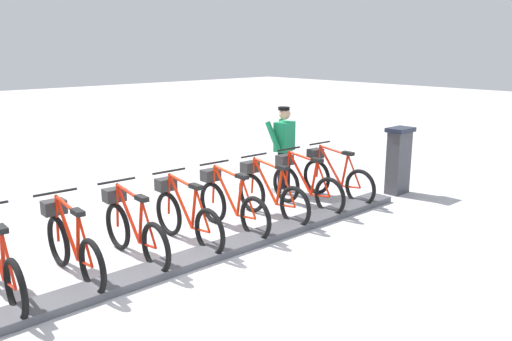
# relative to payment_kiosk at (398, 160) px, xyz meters

# --- Properties ---
(ground_plane) EXTENTS (60.00, 60.00, 0.00)m
(ground_plane) POSITION_rel_payment_kiosk_xyz_m (-0.05, 4.76, -0.67)
(ground_plane) COLOR #B4B0B2
(dock_rail_base) EXTENTS (0.44, 8.32, 0.10)m
(dock_rail_base) POSITION_rel_payment_kiosk_xyz_m (-0.05, 4.76, -0.62)
(dock_rail_base) COLOR #47474C
(dock_rail_base) RESTS_ON ground
(payment_kiosk) EXTENTS (0.36, 0.52, 1.28)m
(payment_kiosk) POSITION_rel_payment_kiosk_xyz_m (0.00, 0.00, 0.00)
(payment_kiosk) COLOR #38383D
(payment_kiosk) RESTS_ON ground
(bike_docked_0) EXTENTS (1.72, 0.54, 1.02)m
(bike_docked_0) POSITION_rel_payment_kiosk_xyz_m (0.57, 1.19, -0.24)
(bike_docked_0) COLOR black
(bike_docked_0) RESTS_ON ground
(bike_docked_1) EXTENTS (1.72, 0.54, 1.02)m
(bike_docked_1) POSITION_rel_payment_kiosk_xyz_m (0.57, 2.03, -0.24)
(bike_docked_1) COLOR black
(bike_docked_1) RESTS_ON ground
(bike_docked_2) EXTENTS (1.72, 0.54, 1.02)m
(bike_docked_2) POSITION_rel_payment_kiosk_xyz_m (0.57, 2.86, -0.24)
(bike_docked_2) COLOR black
(bike_docked_2) RESTS_ON ground
(bike_docked_3) EXTENTS (1.72, 0.54, 1.02)m
(bike_docked_3) POSITION_rel_payment_kiosk_xyz_m (0.57, 3.70, -0.24)
(bike_docked_3) COLOR black
(bike_docked_3) RESTS_ON ground
(bike_docked_4) EXTENTS (1.72, 0.54, 1.02)m
(bike_docked_4) POSITION_rel_payment_kiosk_xyz_m (0.57, 4.54, -0.24)
(bike_docked_4) COLOR black
(bike_docked_4) RESTS_ON ground
(bike_docked_5) EXTENTS (1.72, 0.54, 1.02)m
(bike_docked_5) POSITION_rel_payment_kiosk_xyz_m (0.57, 5.37, -0.24)
(bike_docked_5) COLOR black
(bike_docked_5) RESTS_ON ground
(bike_docked_6) EXTENTS (1.72, 0.54, 1.02)m
(bike_docked_6) POSITION_rel_payment_kiosk_xyz_m (0.57, 6.21, -0.24)
(bike_docked_6) COLOR black
(bike_docked_6) RESTS_ON ground
(worker_near_rack) EXTENTS (0.52, 0.69, 1.66)m
(worker_near_rack) POSITION_rel_payment_kiosk_xyz_m (1.53, 1.56, 0.24)
(worker_near_rack) COLOR white
(worker_near_rack) RESTS_ON ground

